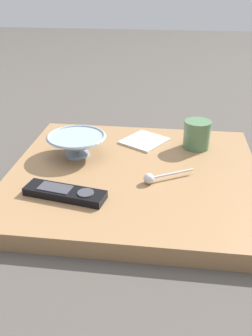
{
  "coord_description": "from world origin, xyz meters",
  "views": [
    {
      "loc": [
        -0.09,
        0.87,
        0.52
      ],
      "look_at": [
        0.02,
        0.03,
        0.06
      ],
      "focal_mm": 40.02,
      "sensor_mm": 36.0,
      "label": 1
    }
  ],
  "objects_px": {
    "coffee_mug": "(197,135)",
    "folded_napkin": "(144,141)",
    "cereal_bowl": "(77,144)",
    "teaspoon": "(153,178)",
    "tv_remote_near": "(65,193)"
  },
  "relations": [
    {
      "from": "coffee_mug",
      "to": "folded_napkin",
      "type": "height_order",
      "value": "coffee_mug"
    },
    {
      "from": "coffee_mug",
      "to": "teaspoon",
      "type": "xyz_separation_m",
      "value": [
        0.11,
        0.23,
        -0.03
      ]
    },
    {
      "from": "cereal_bowl",
      "to": "coffee_mug",
      "type": "relative_size",
      "value": 2.04
    },
    {
      "from": "cereal_bowl",
      "to": "tv_remote_near",
      "type": "relative_size",
      "value": 0.84
    },
    {
      "from": "teaspoon",
      "to": "folded_napkin",
      "type": "bearing_deg",
      "value": -80.26
    },
    {
      "from": "cereal_bowl",
      "to": "teaspoon",
      "type": "distance_m",
      "value": 0.26
    },
    {
      "from": "tv_remote_near",
      "to": "folded_napkin",
      "type": "height_order",
      "value": "tv_remote_near"
    },
    {
      "from": "teaspoon",
      "to": "folded_napkin",
      "type": "height_order",
      "value": "teaspoon"
    },
    {
      "from": "coffee_mug",
      "to": "teaspoon",
      "type": "height_order",
      "value": "coffee_mug"
    },
    {
      "from": "cereal_bowl",
      "to": "folded_napkin",
      "type": "relative_size",
      "value": 1.03
    },
    {
      "from": "cereal_bowl",
      "to": "tv_remote_near",
      "type": "xyz_separation_m",
      "value": [
        -0.02,
        0.22,
        -0.03
      ]
    },
    {
      "from": "coffee_mug",
      "to": "folded_napkin",
      "type": "distance_m",
      "value": 0.16
    },
    {
      "from": "cereal_bowl",
      "to": "coffee_mug",
      "type": "xyz_separation_m",
      "value": [
        -0.34,
        -0.1,
        0.01
      ]
    },
    {
      "from": "cereal_bowl",
      "to": "tv_remote_near",
      "type": "distance_m",
      "value": 0.22
    },
    {
      "from": "tv_remote_near",
      "to": "teaspoon",
      "type": "bearing_deg",
      "value": -155.14
    }
  ]
}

